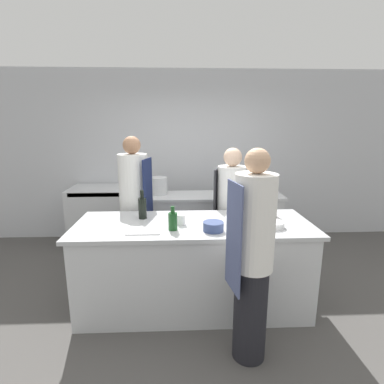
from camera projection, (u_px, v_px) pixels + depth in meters
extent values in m
plane|color=#4C4947|center=(193.00, 303.00, 3.31)|extent=(16.00, 16.00, 0.00)
cube|color=silver|center=(187.00, 156.00, 5.07)|extent=(8.00, 0.06, 2.80)
cube|color=silver|center=(193.00, 266.00, 3.21)|extent=(2.35, 0.88, 0.90)
cube|color=#B7BABC|center=(193.00, 225.00, 3.10)|extent=(2.44, 0.92, 0.04)
cube|color=silver|center=(208.00, 226.00, 4.45)|extent=(2.05, 0.56, 0.90)
cube|color=silver|center=(209.00, 196.00, 4.34)|extent=(2.14, 0.58, 0.04)
cube|color=silver|center=(103.00, 216.00, 4.83)|extent=(0.97, 0.69, 0.96)
cube|color=black|center=(99.00, 237.00, 4.55)|extent=(0.77, 0.01, 0.33)
cube|color=black|center=(95.00, 195.00, 4.40)|extent=(0.82, 0.01, 0.06)
cylinder|color=black|center=(250.00, 313.00, 2.48)|extent=(0.27, 0.27, 0.81)
cylinder|color=white|center=(254.00, 223.00, 2.31)|extent=(0.32, 0.32, 0.76)
cube|color=#4C567F|center=(234.00, 238.00, 2.29)|extent=(0.07, 0.30, 0.87)
sphere|color=tan|center=(257.00, 161.00, 2.20)|extent=(0.19, 0.19, 0.19)
cylinder|color=black|center=(136.00, 245.00, 3.87)|extent=(0.30, 0.30, 0.83)
cylinder|color=silver|center=(133.00, 185.00, 3.69)|extent=(0.36, 0.36, 0.76)
cube|color=#19234C|center=(148.00, 194.00, 3.68)|extent=(0.08, 0.33, 0.87)
sphere|color=#9E7051|center=(132.00, 145.00, 3.58)|extent=(0.21, 0.21, 0.21)
cylinder|color=black|center=(230.00, 246.00, 3.90)|extent=(0.31, 0.31, 0.76)
cylinder|color=white|center=(232.00, 193.00, 3.74)|extent=(0.36, 0.36, 0.67)
cube|color=#2D2D33|center=(217.00, 199.00, 3.82)|extent=(0.13, 0.32, 0.79)
sphere|color=beige|center=(233.00, 157.00, 3.64)|extent=(0.23, 0.23, 0.23)
cylinder|color=#5B2319|center=(273.00, 207.00, 3.31)|extent=(0.07, 0.07, 0.21)
cylinder|color=#5B2319|center=(274.00, 194.00, 3.28)|extent=(0.03, 0.03, 0.08)
cylinder|color=silver|center=(237.00, 209.00, 3.31)|extent=(0.06, 0.06, 0.17)
cylinder|color=silver|center=(237.00, 198.00, 3.28)|extent=(0.03, 0.03, 0.07)
cylinder|color=#19471E|center=(173.00, 221.00, 2.88)|extent=(0.09, 0.09, 0.17)
cylinder|color=#19471E|center=(173.00, 210.00, 2.86)|extent=(0.04, 0.04, 0.07)
cylinder|color=black|center=(142.00, 208.00, 3.22)|extent=(0.09, 0.09, 0.23)
cylinder|color=black|center=(142.00, 194.00, 3.19)|extent=(0.04, 0.04, 0.09)
cylinder|color=white|center=(273.00, 224.00, 2.97)|extent=(0.22, 0.22, 0.06)
cylinder|color=navy|center=(213.00, 226.00, 2.86)|extent=(0.20, 0.20, 0.09)
cylinder|color=white|center=(181.00, 219.00, 3.05)|extent=(0.09, 0.09, 0.10)
cube|color=white|center=(144.00, 231.00, 2.85)|extent=(0.33, 0.20, 0.01)
cylinder|color=silver|center=(159.00, 186.00, 4.33)|extent=(0.25, 0.25, 0.25)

